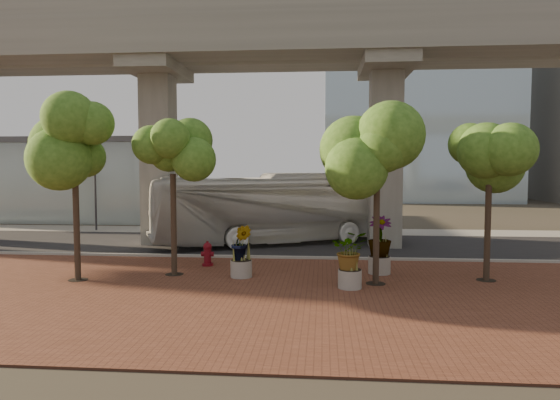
{
  "coord_description": "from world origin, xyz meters",
  "views": [
    {
      "loc": [
        2.8,
        -24.2,
        4.26
      ],
      "look_at": [
        0.67,
        0.5,
        2.52
      ],
      "focal_mm": 32.0,
      "sensor_mm": 36.0,
      "label": 1
    }
  ],
  "objects": [
    {
      "name": "streetlamp_west",
      "position": [
        -11.85,
        6.68,
        4.22
      ],
      "size": [
        0.36,
        1.05,
        7.22
      ],
      "color": "#2C2B30",
      "rests_on": "ground"
    },
    {
      "name": "curb_strip",
      "position": [
        0.0,
        -2.0,
        0.08
      ],
      "size": [
        70.0,
        0.25,
        0.16
      ],
      "primitive_type": "cube",
      "color": "#9E9B93",
      "rests_on": "ground"
    },
    {
      "name": "streetlamp_east",
      "position": [
        6.99,
        5.39,
        4.85
      ],
      "size": [
        0.41,
        1.2,
        8.31
      ],
      "color": "#323338",
      "rests_on": "ground"
    },
    {
      "name": "asphalt_road",
      "position": [
        0.0,
        2.0,
        0.02
      ],
      "size": [
        90.0,
        8.0,
        0.04
      ],
      "primitive_type": "cube",
      "color": "black",
      "rests_on": "ground"
    },
    {
      "name": "fire_hydrant",
      "position": [
        -2.0,
        -3.91,
        0.55
      ],
      "size": [
        0.51,
        0.46,
        1.03
      ],
      "color": "maroon",
      "rests_on": "ground"
    },
    {
      "name": "ground",
      "position": [
        0.0,
        0.0,
        0.0
      ],
      "size": [
        160.0,
        160.0,
        0.0
      ],
      "primitive_type": "plane",
      "color": "#39362A",
      "rests_on": "ground"
    },
    {
      "name": "station_pavilion",
      "position": [
        -20.0,
        16.0,
        3.22
      ],
      "size": [
        23.0,
        13.0,
        6.3
      ],
      "color": "#A5B8BD",
      "rests_on": "ground"
    },
    {
      "name": "brick_plaza",
      "position": [
        0.0,
        -8.0,
        0.03
      ],
      "size": [
        70.0,
        13.0,
        0.06
      ],
      "primitive_type": "cube",
      "color": "brown",
      "rests_on": "ground"
    },
    {
      "name": "planter_right",
      "position": [
        5.0,
        -4.83,
        1.41
      ],
      "size": [
        2.09,
        2.09,
        2.23
      ],
      "color": "gray",
      "rests_on": "ground"
    },
    {
      "name": "street_tree_near_west",
      "position": [
        -2.88,
        -5.68,
        4.9
      ],
      "size": [
        3.4,
        3.4,
        6.41
      ],
      "color": "#3F2F24",
      "rests_on": "ground"
    },
    {
      "name": "transit_bus",
      "position": [
        0.35,
        2.54,
        1.89
      ],
      "size": [
        13.66,
        8.48,
        3.78
      ],
      "primitive_type": "imported",
      "rotation": [
        0.0,
        0.0,
        1.99
      ],
      "color": "silver",
      "rests_on": "ground"
    },
    {
      "name": "planter_front",
      "position": [
        3.73,
        -7.24,
        1.26
      ],
      "size": [
        1.8,
        1.8,
        1.98
      ],
      "color": "#ACA69B",
      "rests_on": "ground"
    },
    {
      "name": "planter_left",
      "position": [
        -0.24,
        -5.89,
        1.26
      ],
      "size": [
        1.8,
        1.8,
        1.98
      ],
      "color": "#A7A396",
      "rests_on": "ground"
    },
    {
      "name": "transit_viaduct",
      "position": [
        0.0,
        2.0,
        7.29
      ],
      "size": [
        72.0,
        5.6,
        12.4
      ],
      "color": "gray",
      "rests_on": "ground"
    },
    {
      "name": "street_tree_near_east",
      "position": [
        4.68,
        -6.53,
        4.58
      ],
      "size": [
        3.69,
        3.69,
        6.23
      ],
      "color": "#3F2F24",
      "rests_on": "ground"
    },
    {
      "name": "far_sidewalk",
      "position": [
        0.0,
        7.5,
        0.03
      ],
      "size": [
        90.0,
        3.0,
        0.06
      ],
      "primitive_type": "cube",
      "color": "#9E9B93",
      "rests_on": "ground"
    },
    {
      "name": "street_tree_far_west",
      "position": [
        -6.13,
        -6.89,
        5.01
      ],
      "size": [
        3.6,
        3.6,
        6.61
      ],
      "color": "#3F2F24",
      "rests_on": "ground"
    },
    {
      "name": "street_tree_far_east",
      "position": [
        8.77,
        -5.66,
        4.54
      ],
      "size": [
        3.33,
        3.33,
        6.02
      ],
      "color": "#3F2F24",
      "rests_on": "ground"
    }
  ]
}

